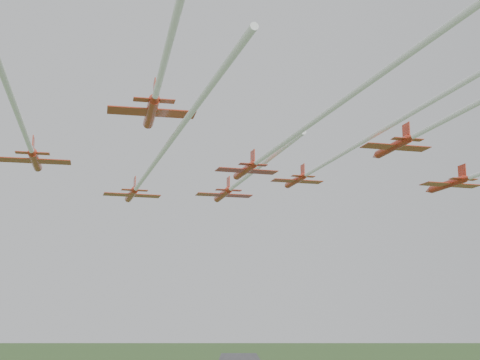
{
  "coord_description": "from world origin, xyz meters",
  "views": [
    {
      "loc": [
        -5.0,
        -94.51,
        38.32
      ],
      "look_at": [
        -4.22,
        -2.72,
        57.18
      ],
      "focal_mm": 50.0,
      "sensor_mm": 36.0,
      "label": 1
    }
  ],
  "objects_px": {
    "jet_row3_left": "(23,128)",
    "jet_lead": "(236,184)",
    "jet_row2_left": "(150,169)",
    "jet_row4_left": "(159,83)",
    "jet_row3_mid": "(290,139)",
    "jet_row4_right": "(441,122)",
    "jet_row2_right": "(347,151)"
  },
  "relations": [
    {
      "from": "jet_row3_left",
      "to": "jet_row4_left",
      "type": "height_order",
      "value": "jet_row4_left"
    },
    {
      "from": "jet_row3_mid",
      "to": "jet_row4_left",
      "type": "distance_m",
      "value": 16.83
    },
    {
      "from": "jet_row2_right",
      "to": "jet_row3_left",
      "type": "bearing_deg",
      "value": -167.25
    },
    {
      "from": "jet_lead",
      "to": "jet_row4_left",
      "type": "xyz_separation_m",
      "value": [
        -7.12,
        -45.89,
        0.1
      ]
    },
    {
      "from": "jet_lead",
      "to": "jet_row4_right",
      "type": "xyz_separation_m",
      "value": [
        20.44,
        -38.45,
        -1.26
      ]
    },
    {
      "from": "jet_row3_left",
      "to": "jet_row4_left",
      "type": "relative_size",
      "value": 1.28
    },
    {
      "from": "jet_lead",
      "to": "jet_row2_left",
      "type": "distance_m",
      "value": 24.51
    },
    {
      "from": "jet_row2_left",
      "to": "jet_row4_right",
      "type": "height_order",
      "value": "jet_row4_right"
    },
    {
      "from": "jet_row2_left",
      "to": "jet_row3_left",
      "type": "bearing_deg",
      "value": -138.29
    },
    {
      "from": "jet_lead",
      "to": "jet_row2_left",
      "type": "xyz_separation_m",
      "value": [
        -10.75,
        -21.9,
        -2.42
      ]
    },
    {
      "from": "jet_row3_left",
      "to": "jet_lead",
      "type": "bearing_deg",
      "value": 49.32
    },
    {
      "from": "jet_lead",
      "to": "jet_row3_left",
      "type": "height_order",
      "value": "jet_lead"
    },
    {
      "from": "jet_row3_mid",
      "to": "jet_row3_left",
      "type": "bearing_deg",
      "value": 171.66
    },
    {
      "from": "jet_row4_left",
      "to": "jet_row4_right",
      "type": "bearing_deg",
      "value": 3.8
    },
    {
      "from": "jet_row4_left",
      "to": "jet_row3_mid",
      "type": "bearing_deg",
      "value": 29.54
    },
    {
      "from": "jet_row4_left",
      "to": "jet_row4_right",
      "type": "height_order",
      "value": "jet_row4_left"
    },
    {
      "from": "jet_row2_left",
      "to": "jet_row3_left",
      "type": "distance_m",
      "value": 19.75
    },
    {
      "from": "jet_lead",
      "to": "jet_row4_right",
      "type": "bearing_deg",
      "value": -75.82
    },
    {
      "from": "jet_lead",
      "to": "jet_row2_right",
      "type": "distance_m",
      "value": 24.92
    },
    {
      "from": "jet_row2_right",
      "to": "jet_row4_right",
      "type": "xyz_separation_m",
      "value": [
        6.49,
        -17.8,
        -1.46
      ]
    },
    {
      "from": "jet_row2_right",
      "to": "jet_row2_left",
      "type": "bearing_deg",
      "value": 168.8
    },
    {
      "from": "jet_row2_right",
      "to": "jet_row4_right",
      "type": "height_order",
      "value": "jet_row2_right"
    },
    {
      "from": "jet_row2_left",
      "to": "jet_lead",
      "type": "bearing_deg",
      "value": 48.14
    },
    {
      "from": "jet_row3_left",
      "to": "jet_row4_right",
      "type": "xyz_separation_m",
      "value": [
        41.82,
        0.09,
        0.79
      ]
    },
    {
      "from": "jet_lead",
      "to": "jet_row4_left",
      "type": "height_order",
      "value": "jet_lead"
    },
    {
      "from": "jet_row3_mid",
      "to": "jet_row4_right",
      "type": "height_order",
      "value": "jet_row4_right"
    },
    {
      "from": "jet_row3_mid",
      "to": "jet_row4_left",
      "type": "xyz_separation_m",
      "value": [
        -12.62,
        -10.92,
        2.19
      ]
    },
    {
      "from": "jet_lead",
      "to": "jet_row2_right",
      "type": "xyz_separation_m",
      "value": [
        13.95,
        -20.65,
        0.2
      ]
    },
    {
      "from": "jet_lead",
      "to": "jet_row3_mid",
      "type": "height_order",
      "value": "jet_lead"
    },
    {
      "from": "jet_row2_left",
      "to": "jet_row4_right",
      "type": "bearing_deg",
      "value": -43.66
    },
    {
      "from": "jet_row2_right",
      "to": "jet_row3_left",
      "type": "relative_size",
      "value": 1.18
    },
    {
      "from": "jet_row2_left",
      "to": "jet_row4_left",
      "type": "height_order",
      "value": "jet_row4_left"
    }
  ]
}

